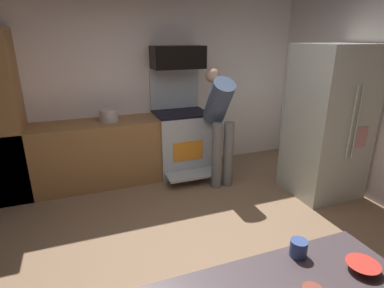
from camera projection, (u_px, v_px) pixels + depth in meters
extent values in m
cube|color=#8C6D51|center=(200.00, 258.00, 2.96)|extent=(5.20, 4.80, 0.02)
cube|color=silver|center=(143.00, 86.00, 4.60)|extent=(5.20, 0.12, 2.60)
cube|color=olive|center=(87.00, 155.00, 4.26)|extent=(2.40, 0.60, 0.90)
cube|color=#B2BBC4|center=(181.00, 143.00, 4.69)|extent=(0.76, 0.64, 0.92)
cube|color=black|center=(181.00, 113.00, 4.54)|extent=(0.76, 0.64, 0.03)
cube|color=#B2BBC4|center=(174.00, 88.00, 4.68)|extent=(0.76, 0.06, 0.62)
cube|color=orange|center=(188.00, 151.00, 4.41)|extent=(0.44, 0.01, 0.28)
cube|color=#B2BBC4|center=(192.00, 175.00, 4.38)|extent=(0.72, 0.30, 0.03)
cube|color=black|center=(178.00, 57.00, 4.36)|extent=(0.74, 0.38, 0.31)
cube|color=beige|center=(328.00, 123.00, 3.93)|extent=(0.84, 0.77, 1.93)
cylinder|color=beige|center=(352.00, 123.00, 3.53)|extent=(0.02, 0.02, 0.87)
cylinder|color=beige|center=(357.00, 123.00, 3.56)|extent=(0.02, 0.02, 0.87)
cube|color=#CC8C90|center=(361.00, 137.00, 3.67)|extent=(0.20, 0.01, 0.26)
cylinder|color=slate|center=(217.00, 156.00, 4.19)|extent=(0.14, 0.14, 0.92)
cylinder|color=slate|center=(228.00, 155.00, 4.25)|extent=(0.14, 0.14, 0.92)
cylinder|color=#465676|center=(219.00, 101.00, 4.14)|extent=(0.30, 0.59, 0.68)
sphere|color=tan|center=(212.00, 75.00, 4.23)|extent=(0.20, 0.20, 0.20)
cone|color=red|center=(362.00, 267.00, 1.53)|extent=(0.16, 0.16, 0.04)
cylinder|color=#384E8C|center=(298.00, 248.00, 1.63)|extent=(0.09, 0.09, 0.09)
cylinder|color=#BDB1B6|center=(109.00, 115.00, 4.20)|extent=(0.25, 0.25, 0.17)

